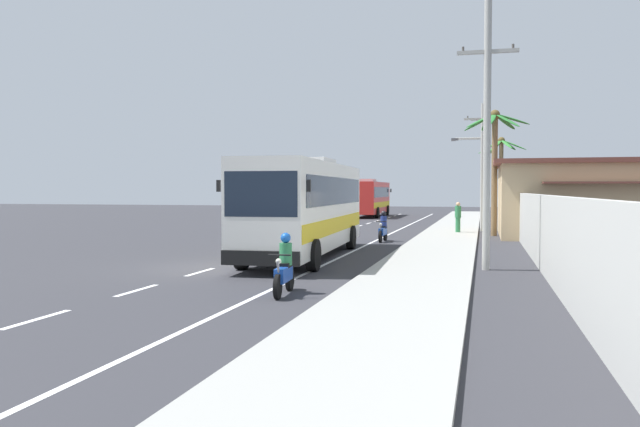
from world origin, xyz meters
name	(u,v)px	position (x,y,z in m)	size (l,w,h in m)	color
ground_plane	(215,268)	(0.00, 0.00, 0.00)	(160.00, 160.00, 0.00)	#303035
sidewalk_kerb	(441,245)	(6.80, 10.00, 0.07)	(3.20, 90.00, 0.14)	#999993
lane_markings	(359,237)	(2.06, 14.60, 0.00)	(3.49, 71.00, 0.01)	white
boundary_wall	(522,217)	(10.60, 14.00, 1.23)	(0.24, 60.00, 2.45)	#B2B2AD
coach_bus_foreground	(306,205)	(2.01, 4.13, 2.03)	(3.31, 12.21, 3.90)	silver
coach_bus_far_lane	(370,197)	(-2.05, 41.09, 1.90)	(2.92, 10.73, 3.66)	red
motorcycle_beside_bus	(383,229)	(3.79, 12.10, 0.64)	(0.56, 1.96, 1.55)	black
motorcycle_trailing	(284,269)	(3.89, -4.49, 0.63)	(0.56, 1.96, 1.54)	black
pedestrian_near_kerb	(458,216)	(7.26, 18.21, 1.07)	(0.36, 0.36, 1.76)	#2D7A47
utility_pole_nearest	(487,131)	(8.79, 1.73, 4.51)	(1.95, 0.24, 8.72)	#9E9E99
utility_pole_mid	(481,163)	(8.54, 21.41, 4.32)	(3.08, 0.24, 8.03)	#9E9E99
utility_pole_far	(481,159)	(8.41, 41.09, 5.47)	(3.87, 0.24, 10.32)	#9E9E99
palm_nearest	(501,163)	(10.05, 33.38, 4.76)	(3.81, 3.64, 6.88)	brown
palm_second	(495,147)	(9.28, 17.64, 5.03)	(3.74, 3.66, 7.15)	brown
roadside_building	(621,199)	(16.07, 18.34, 2.12)	(13.74, 9.84, 4.21)	tan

